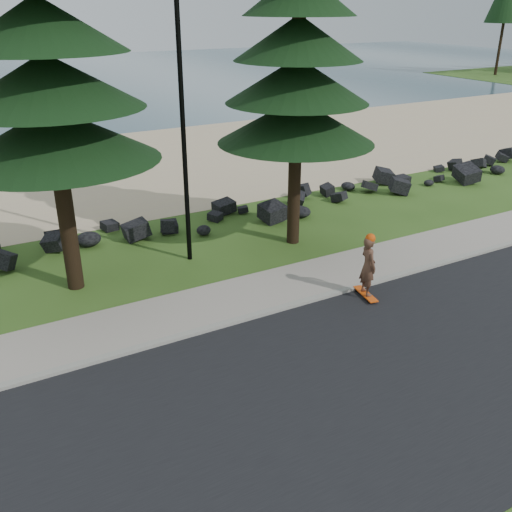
{
  "coord_description": "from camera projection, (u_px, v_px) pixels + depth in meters",
  "views": [
    {
      "loc": [
        -6.02,
        -11.75,
        7.24
      ],
      "look_at": [
        0.55,
        0.0,
        1.22
      ],
      "focal_mm": 40.0,
      "sensor_mm": 36.0,
      "label": 1
    }
  ],
  "objects": [
    {
      "name": "road",
      "position": [
        342.0,
        397.0,
        11.41
      ],
      "size": [
        160.0,
        7.0,
        0.02
      ],
      "primitive_type": "cube",
      "color": "black",
      "rests_on": "ground"
    },
    {
      "name": "lamp_post",
      "position": [
        183.0,
        124.0,
        15.86
      ],
      "size": [
        0.25,
        0.14,
        8.14
      ],
      "color": "black",
      "rests_on": "ground"
    },
    {
      "name": "kerb",
      "position": [
        254.0,
        316.0,
        14.26
      ],
      "size": [
        160.0,
        0.2,
        0.1
      ],
      "primitive_type": "cube",
      "color": "gray",
      "rests_on": "ground"
    },
    {
      "name": "seawall_boulders",
      "position": [
        162.0,
        233.0,
        19.46
      ],
      "size": [
        60.0,
        2.4,
        1.1
      ],
      "primitive_type": null,
      "color": "black",
      "rests_on": "ground"
    },
    {
      "name": "sidewalk",
      "position": [
        234.0,
        298.0,
        15.14
      ],
      "size": [
        160.0,
        2.0,
        0.08
      ],
      "primitive_type": "cube",
      "color": "#9F9385",
      "rests_on": "ground"
    },
    {
      "name": "ground",
      "position": [
        238.0,
        302.0,
        15.0
      ],
      "size": [
        160.0,
        160.0,
        0.0
      ],
      "primitive_type": "plane",
      "color": "#2F4F18",
      "rests_on": "ground"
    },
    {
      "name": "beach_sand",
      "position": [
        94.0,
        171.0,
        26.55
      ],
      "size": [
        160.0,
        15.0,
        0.01
      ],
      "primitive_type": "cube",
      "color": "#C8B285",
      "rests_on": "ground"
    },
    {
      "name": "skateboarder",
      "position": [
        368.0,
        266.0,
        14.9
      ],
      "size": [
        0.49,
        1.0,
        1.81
      ],
      "rotation": [
        0.0,
        0.0,
        1.39
      ],
      "color": "#E04B0D",
      "rests_on": "ground"
    }
  ]
}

